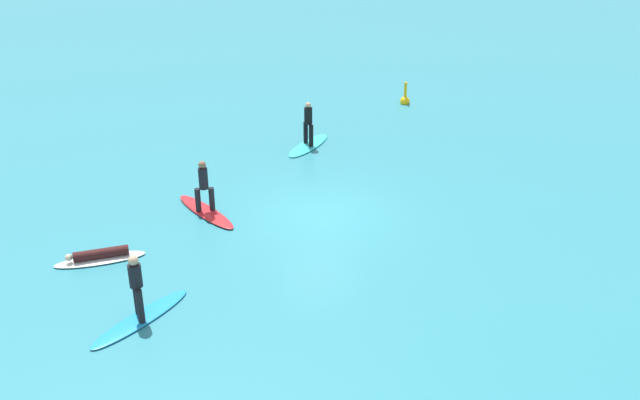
{
  "coord_description": "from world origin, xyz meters",
  "views": [
    {
      "loc": [
        -2.94,
        -20.2,
        10.51
      ],
      "look_at": [
        0.0,
        0.0,
        0.5
      ],
      "focal_mm": 40.58,
      "sensor_mm": 36.0,
      "label": 1
    }
  ],
  "objects_px": {
    "surfer_on_red_board": "(205,202)",
    "marker_buoy": "(405,100)",
    "surfer_on_white_board": "(100,257)",
    "surfer_on_teal_board": "(308,136)",
    "surfer_on_blue_board": "(139,303)"
  },
  "relations": [
    {
      "from": "marker_buoy",
      "to": "surfer_on_red_board",
      "type": "bearing_deg",
      "value": -132.78
    },
    {
      "from": "surfer_on_white_board",
      "to": "surfer_on_teal_board",
      "type": "distance_m",
      "value": 10.4
    },
    {
      "from": "surfer_on_white_board",
      "to": "surfer_on_blue_board",
      "type": "bearing_deg",
      "value": 104.49
    },
    {
      "from": "surfer_on_white_board",
      "to": "surfer_on_blue_board",
      "type": "relative_size",
      "value": 0.97
    },
    {
      "from": "surfer_on_white_board",
      "to": "marker_buoy",
      "type": "distance_m",
      "value": 17.13
    },
    {
      "from": "surfer_on_teal_board",
      "to": "surfer_on_red_board",
      "type": "xyz_separation_m",
      "value": [
        -3.98,
        -5.18,
        -0.04
      ]
    },
    {
      "from": "surfer_on_white_board",
      "to": "marker_buoy",
      "type": "relative_size",
      "value": 2.31
    },
    {
      "from": "surfer_on_blue_board",
      "to": "surfer_on_white_board",
      "type": "bearing_deg",
      "value": -112.23
    },
    {
      "from": "marker_buoy",
      "to": "surfer_on_teal_board",
      "type": "bearing_deg",
      "value": -137.84
    },
    {
      "from": "surfer_on_white_board",
      "to": "surfer_on_red_board",
      "type": "distance_m",
      "value": 3.92
    },
    {
      "from": "surfer_on_teal_board",
      "to": "surfer_on_red_board",
      "type": "relative_size",
      "value": 0.9
    },
    {
      "from": "marker_buoy",
      "to": "surfer_on_white_board",
      "type": "bearing_deg",
      "value": -134.24
    },
    {
      "from": "surfer_on_blue_board",
      "to": "marker_buoy",
      "type": "xyz_separation_m",
      "value": [
        10.59,
        15.32,
        -0.32
      ]
    },
    {
      "from": "surfer_on_red_board",
      "to": "marker_buoy",
      "type": "bearing_deg",
      "value": 105.89
    },
    {
      "from": "surfer_on_white_board",
      "to": "marker_buoy",
      "type": "xyz_separation_m",
      "value": [
        11.95,
        12.27,
        0.04
      ]
    }
  ]
}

